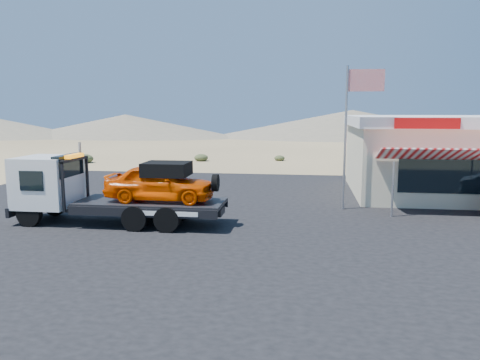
% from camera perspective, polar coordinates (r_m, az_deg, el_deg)
% --- Properties ---
extents(ground, '(120.00, 120.00, 0.00)m').
position_cam_1_polar(ground, '(16.39, -3.06, -6.39)').
color(ground, olive).
rests_on(ground, ground).
extents(asphalt_lot, '(32.00, 24.00, 0.02)m').
position_cam_1_polar(asphalt_lot, '(19.04, 4.63, -4.26)').
color(asphalt_lot, black).
rests_on(asphalt_lot, ground).
extents(tow_truck, '(7.71, 2.29, 2.58)m').
position_cam_1_polar(tow_truck, '(17.95, -15.16, -0.83)').
color(tow_truck, black).
rests_on(tow_truck, asphalt_lot).
extents(jerky_store, '(10.40, 9.97, 3.90)m').
position_cam_1_polar(jerky_store, '(25.71, 24.83, 2.78)').
color(jerky_store, beige).
rests_on(jerky_store, asphalt_lot).
extents(flagpole, '(1.55, 0.10, 6.00)m').
position_cam_1_polar(flagpole, '(20.13, 13.45, 7.02)').
color(flagpole, '#99999E').
rests_on(flagpole, asphalt_lot).
extents(desert_scrub, '(24.15, 31.19, 0.75)m').
position_cam_1_polar(desert_scrub, '(31.05, -24.51, 0.53)').
color(desert_scrub, '#344022').
rests_on(desert_scrub, ground).
extents(distant_hills, '(126.00, 48.00, 4.20)m').
position_cam_1_polar(distant_hills, '(71.87, -2.27, 6.69)').
color(distant_hills, '#726B59').
rests_on(distant_hills, ground).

